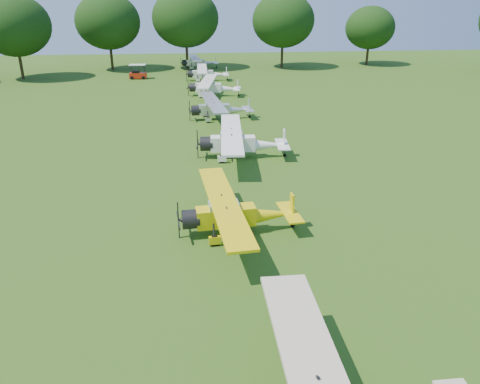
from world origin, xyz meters
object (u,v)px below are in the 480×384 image
at_px(aircraft_2, 235,212).
at_px(aircraft_6, 206,73).
at_px(aircraft_5, 212,86).
at_px(aircraft_7, 198,61).
at_px(aircraft_3, 240,141).
at_px(aircraft_4, 219,108).
at_px(golf_cart, 138,74).

relative_size(aircraft_2, aircraft_6, 1.03).
xyz_separation_m(aircraft_5, aircraft_7, (-1.15, 24.16, -0.04)).
height_order(aircraft_3, aircraft_7, aircraft_3).
bearing_deg(aircraft_4, aircraft_6, 85.30).
height_order(aircraft_3, aircraft_4, aircraft_3).
bearing_deg(aircraft_7, aircraft_4, -92.24).
height_order(aircraft_5, aircraft_6, aircraft_5).
height_order(aircraft_2, golf_cart, golf_cart).
xyz_separation_m(aircraft_2, aircraft_4, (0.82, 24.78, 0.00)).
relative_size(aircraft_6, golf_cart, 3.91).
xyz_separation_m(aircraft_6, aircraft_7, (-0.84, 12.66, 0.02)).
bearing_deg(aircraft_4, aircraft_2, -97.36).
distance_m(aircraft_5, aircraft_7, 24.18).
bearing_deg(aircraft_6, aircraft_3, -86.67).
xyz_separation_m(aircraft_5, aircraft_6, (-0.31, 11.49, -0.06)).
xyz_separation_m(aircraft_3, aircraft_4, (-0.80, 12.30, -0.12)).
height_order(aircraft_5, aircraft_7, aircraft_5).
height_order(aircraft_2, aircraft_7, aircraft_2).
height_order(aircraft_2, aircraft_5, aircraft_5).
relative_size(aircraft_7, golf_cart, 4.00).
bearing_deg(aircraft_3, aircraft_7, 96.51).
height_order(aircraft_2, aircraft_6, aircraft_2).
bearing_deg(golf_cart, aircraft_6, -12.41).
bearing_deg(aircraft_2, aircraft_6, 84.47).
bearing_deg(aircraft_7, aircraft_2, -93.75).
bearing_deg(aircraft_6, aircraft_7, 95.33).
relative_size(aircraft_4, aircraft_6, 1.03).
height_order(aircraft_4, aircraft_7, aircraft_4).
height_order(aircraft_4, golf_cart, golf_cart).
relative_size(aircraft_3, aircraft_7, 1.11).
height_order(aircraft_3, aircraft_5, aircraft_3).
bearing_deg(golf_cart, aircraft_3, -70.64).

